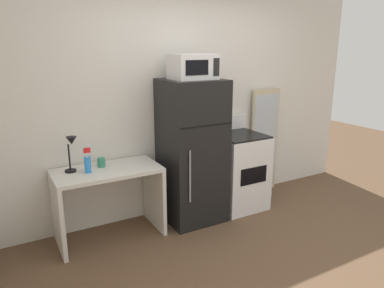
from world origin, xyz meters
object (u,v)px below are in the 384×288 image
(desk, at_px, (108,191))
(microwave, at_px, (193,67))
(oven_range, at_px, (238,170))
(refrigerator, at_px, (192,152))
(spray_bottle, at_px, (88,163))
(desk_lamp, at_px, (71,148))
(leaning_mirror, at_px, (264,141))
(coffee_mug, at_px, (101,162))

(desk, height_order, microwave, microwave)
(microwave, distance_m, oven_range, 1.42)
(microwave, bearing_deg, refrigerator, 90.33)
(spray_bottle, xyz_separation_m, microwave, (1.15, -0.04, 0.88))
(desk, relative_size, spray_bottle, 4.22)
(desk_lamp, xyz_separation_m, leaning_mirror, (2.54, 0.15, -0.29))
(desk, height_order, leaning_mirror, leaning_mirror)
(desk_lamp, xyz_separation_m, microwave, (1.27, -0.13, 0.74))
(coffee_mug, height_order, microwave, microwave)
(oven_range, bearing_deg, refrigerator, -179.38)
(desk, relative_size, desk_lamp, 2.98)
(spray_bottle, distance_m, oven_range, 1.84)
(microwave, bearing_deg, desk_lamp, 174.12)
(desk_lamp, bearing_deg, spray_bottle, -37.83)
(spray_bottle, relative_size, microwave, 0.54)
(spray_bottle, relative_size, oven_range, 0.23)
(refrigerator, distance_m, microwave, 0.93)
(desk_lamp, height_order, microwave, microwave)
(coffee_mug, distance_m, leaning_mirror, 2.26)
(desk_lamp, bearing_deg, coffee_mug, 3.05)
(coffee_mug, height_order, spray_bottle, spray_bottle)
(desk, bearing_deg, spray_bottle, -175.11)
(spray_bottle, bearing_deg, desk, 4.89)
(desk, height_order, coffee_mug, coffee_mug)
(desk, bearing_deg, refrigerator, -1.77)
(coffee_mug, relative_size, leaning_mirror, 0.07)
(spray_bottle, height_order, leaning_mirror, leaning_mirror)
(desk, xyz_separation_m, refrigerator, (0.96, -0.03, 0.29))
(refrigerator, bearing_deg, spray_bottle, 179.31)
(desk, bearing_deg, desk_lamp, 165.51)
(spray_bottle, xyz_separation_m, oven_range, (1.80, -0.01, -0.38))
(coffee_mug, xyz_separation_m, leaning_mirror, (2.25, 0.14, -0.10))
(leaning_mirror, bearing_deg, desk_lamp, -176.57)
(desk_lamp, distance_m, oven_range, 2.00)
(desk_lamp, relative_size, oven_range, 0.32)
(desk, relative_size, coffee_mug, 11.07)
(coffee_mug, relative_size, refrigerator, 0.06)
(desk_lamp, xyz_separation_m, coffee_mug, (0.29, 0.02, -0.19))
(spray_bottle, relative_size, leaning_mirror, 0.18)
(spray_bottle, bearing_deg, leaning_mirror, 5.88)
(coffee_mug, height_order, leaning_mirror, leaning_mirror)
(desk, relative_size, oven_range, 0.96)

